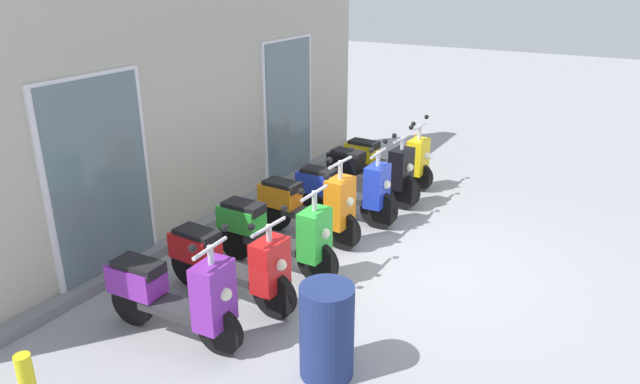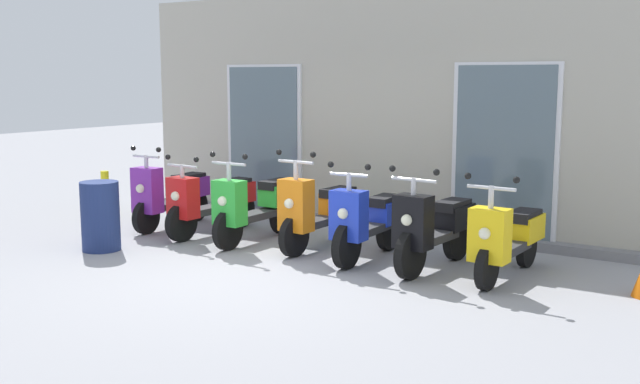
% 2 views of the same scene
% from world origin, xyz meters
% --- Properties ---
extents(ground_plane, '(40.00, 40.00, 0.00)m').
position_xyz_m(ground_plane, '(0.00, 0.00, 0.00)').
color(ground_plane, '#939399').
extents(storefront_facade, '(8.02, 0.50, 3.30)m').
position_xyz_m(storefront_facade, '(0.00, 3.05, 1.59)').
color(storefront_facade, '#B2AD9E').
rests_on(storefront_facade, ground_plane).
extents(scooter_purple, '(0.52, 1.51, 1.19)m').
position_xyz_m(scooter_purple, '(-2.42, 1.40, 0.48)').
color(scooter_purple, black).
rests_on(scooter_purple, ground_plane).
extents(scooter_red, '(0.58, 1.65, 1.12)m').
position_xyz_m(scooter_red, '(-1.63, 1.38, 0.46)').
color(scooter_red, black).
rests_on(scooter_red, ground_plane).
extents(scooter_green, '(0.58, 1.64, 1.20)m').
position_xyz_m(scooter_green, '(-0.85, 1.33, 0.49)').
color(scooter_green, black).
rests_on(scooter_green, ground_plane).
extents(scooter_orange, '(0.57, 1.55, 1.27)m').
position_xyz_m(scooter_orange, '(0.06, 1.42, 0.49)').
color(scooter_orange, black).
rests_on(scooter_orange, ground_plane).
extents(scooter_blue, '(0.54, 1.58, 1.19)m').
position_xyz_m(scooter_blue, '(0.82, 1.31, 0.46)').
color(scooter_blue, black).
rests_on(scooter_blue, ground_plane).
extents(scooter_black, '(0.59, 1.60, 1.19)m').
position_xyz_m(scooter_black, '(1.66, 1.29, 0.48)').
color(scooter_black, black).
rests_on(scooter_black, ground_plane).
extents(scooter_yellow, '(0.57, 1.58, 1.17)m').
position_xyz_m(scooter_yellow, '(2.47, 1.38, 0.44)').
color(scooter_yellow, black).
rests_on(scooter_yellow, ground_plane).
extents(traffic_cone, '(0.32, 0.32, 0.52)m').
position_xyz_m(traffic_cone, '(3.86, 1.44, 0.26)').
color(traffic_cone, orange).
rests_on(traffic_cone, ground_plane).
extents(trash_bin, '(0.47, 0.47, 0.85)m').
position_xyz_m(trash_bin, '(-2.17, -0.07, 0.43)').
color(trash_bin, navy).
rests_on(trash_bin, ground_plane).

